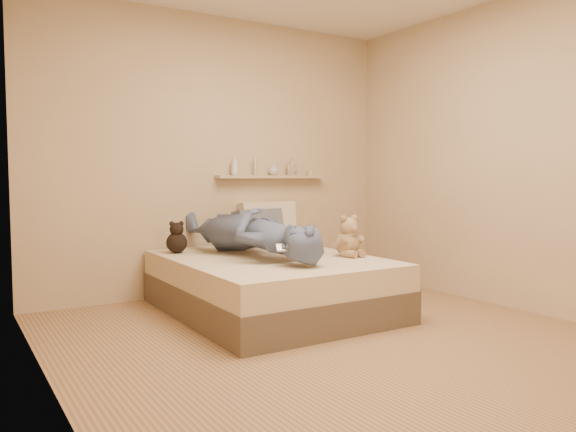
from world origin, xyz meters
TOP-DOWN VIEW (x-y plane):
  - room at (0.00, 0.00)m, footprint 3.80×3.80m
  - bed at (0.00, 0.93)m, footprint 1.50×1.90m
  - game_console at (-0.14, 0.43)m, footprint 0.17×0.12m
  - teddy_bear at (0.57, 0.63)m, footprint 0.28×0.27m
  - dark_plush at (-0.56, 1.54)m, footprint 0.18×0.18m
  - pillow_cream at (0.45, 1.76)m, footprint 0.57×0.26m
  - pillow_grey at (0.28, 1.62)m, footprint 0.53×0.28m
  - person at (-0.10, 1.06)m, footprint 0.72×1.71m
  - wall_shelf at (0.55, 1.84)m, footprint 1.20×0.12m
  - shelf_bottles at (0.52, 1.84)m, footprint 0.95×0.11m

SIDE VIEW (x-z plane):
  - bed at x=0.00m, z-range 0.00..0.45m
  - dark_plush at x=-0.56m, z-range 0.43..0.71m
  - game_console at x=-0.14m, z-range 0.56..0.62m
  - teddy_bear at x=0.57m, z-range 0.42..0.76m
  - pillow_grey at x=0.28m, z-range 0.44..0.80m
  - pillow_cream at x=0.45m, z-range 0.44..0.86m
  - person at x=-0.10m, z-range 0.45..0.85m
  - wall_shelf at x=0.55m, z-range 1.09..1.11m
  - shelf_bottles at x=0.52m, z-range 1.10..1.28m
  - room at x=0.00m, z-range -0.60..3.20m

